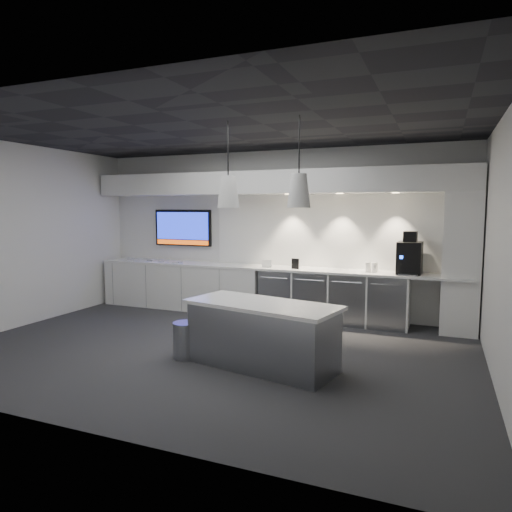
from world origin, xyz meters
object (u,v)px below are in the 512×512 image
at_px(wall_tv, 183,228).
at_px(island, 262,334).
at_px(coffee_machine, 410,256).
at_px(bin, 186,340).

height_order(wall_tv, island, wall_tv).
bearing_deg(coffee_machine, wall_tv, 179.38).
height_order(island, coffee_machine, coffee_machine).
distance_m(wall_tv, island, 4.14).
distance_m(island, coffee_machine, 3.09).
distance_m(island, bin, 1.07).
height_order(bin, coffee_machine, coffee_machine).
relative_size(island, bin, 4.30).
xyz_separation_m(wall_tv, island, (2.81, -2.81, -1.16)).
xyz_separation_m(wall_tv, coffee_machine, (4.34, -0.25, -0.38)).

